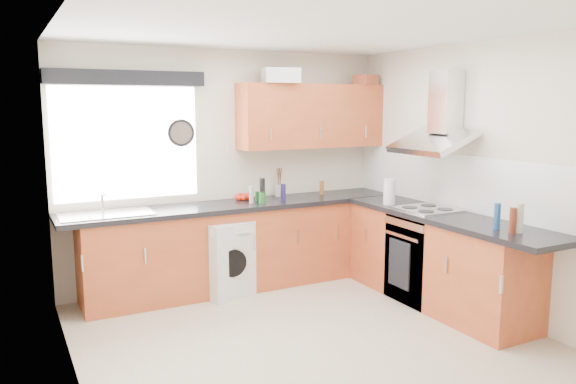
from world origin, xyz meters
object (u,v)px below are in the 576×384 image
oven (425,258)px  extractor_hood (439,121)px  upper_cabinets (312,116)px  washing_machine (224,257)px

oven → extractor_hood: extractor_hood is taller
upper_cabinets → extractor_hood: bearing=-63.9°
oven → washing_machine: 2.03m
oven → extractor_hood: 1.35m
extractor_hood → washing_machine: size_ratio=1.02×
extractor_hood → washing_machine: (-1.81, 1.10, -1.39)m
upper_cabinets → oven: bearing=-67.5°
oven → upper_cabinets: bearing=112.5°
oven → upper_cabinets: (-0.55, 1.32, 1.38)m
upper_cabinets → washing_machine: 1.85m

